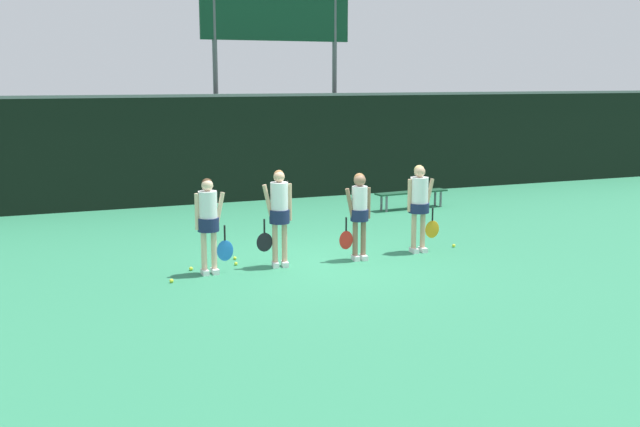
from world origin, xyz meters
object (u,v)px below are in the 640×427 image
object	(u,v)px
bench_courtside	(412,194)
tennis_ball_0	(171,281)
player_3	(419,200)
player_1	(279,210)
tennis_ball_1	(454,246)
tennis_ball_2	(235,258)
player_2	(359,209)
tennis_ball_4	(191,269)
player_0	(209,218)
scoreboard	(276,29)
tennis_ball_3	(236,264)

from	to	relation	value
bench_courtside	tennis_ball_0	bearing A→B (deg)	-151.15
player_3	tennis_ball_0	world-z (taller)	player_3
player_1	player_3	world-z (taller)	player_1
tennis_ball_1	tennis_ball_2	bearing A→B (deg)	171.91
player_3	tennis_ball_1	world-z (taller)	player_3
player_2	tennis_ball_4	bearing A→B (deg)	178.91
player_0	tennis_ball_0	size ratio (longest dim) A/B	24.15
player_1	scoreboard	bearing A→B (deg)	81.38
tennis_ball_3	tennis_ball_4	distance (m)	0.85
tennis_ball_2	player_2	bearing A→B (deg)	-21.50
player_0	player_3	size ratio (longest dim) A/B	0.98
player_0	bench_courtside	bearing A→B (deg)	35.13
player_2	tennis_ball_2	world-z (taller)	player_2
bench_courtside	tennis_ball_2	xyz separation A→B (m)	(-5.83, -3.73, -0.37)
bench_courtside	player_3	world-z (taller)	player_3
bench_courtside	player_0	bearing A→B (deg)	-150.18
tennis_ball_2	player_1	bearing A→B (deg)	-51.14
player_0	tennis_ball_0	xyz separation A→B (m)	(-0.74, -0.34, -0.96)
player_1	tennis_ball_2	bearing A→B (deg)	138.73
scoreboard	player_3	xyz separation A→B (m)	(0.05, -8.53, -3.74)
player_0	player_2	xyz separation A→B (m)	(2.87, -0.03, -0.02)
player_0	player_2	world-z (taller)	player_0
tennis_ball_4	scoreboard	bearing A→B (deg)	61.81
player_0	player_3	xyz separation A→B (m)	(4.23, 0.11, 0.04)
player_3	tennis_ball_4	bearing A→B (deg)	179.78
tennis_ball_2	tennis_ball_3	bearing A→B (deg)	-102.80
bench_courtside	tennis_ball_1	distance (m)	4.59
tennis_ball_0	tennis_ball_2	world-z (taller)	tennis_ball_0
scoreboard	bench_courtside	distance (m)	6.42
player_3	tennis_ball_3	world-z (taller)	player_3
scoreboard	bench_courtside	xyz separation A→B (m)	(2.33, -4.08, -4.38)
bench_courtside	player_2	size ratio (longest dim) A/B	1.27
tennis_ball_4	tennis_ball_0	bearing A→B (deg)	-125.12
tennis_ball_1	player_1	bearing A→B (deg)	-177.70
player_1	tennis_ball_2	distance (m)	1.43
player_3	tennis_ball_1	size ratio (longest dim) A/B	25.23
tennis_ball_0	tennis_ball_4	size ratio (longest dim) A/B	1.01
player_1	tennis_ball_0	bearing A→B (deg)	-159.33
bench_courtside	tennis_ball_2	distance (m)	6.93
player_3	tennis_ball_2	distance (m)	3.76
bench_courtside	player_1	xyz separation A→B (m)	(-5.20, -4.51, 0.65)
tennis_ball_0	tennis_ball_4	world-z (taller)	same
player_0	player_1	distance (m)	1.31
scoreboard	player_2	size ratio (longest dim) A/B	3.64
scoreboard	tennis_ball_0	xyz separation A→B (m)	(-4.93, -8.98, -4.75)
tennis_ball_3	tennis_ball_4	world-z (taller)	tennis_ball_4
bench_courtside	tennis_ball_0	distance (m)	8.77
tennis_ball_1	tennis_ball_2	xyz separation A→B (m)	(-4.43, 0.63, -0.00)
player_3	tennis_ball_4	xyz separation A→B (m)	(-4.50, 0.23, -1.00)
tennis_ball_0	tennis_ball_1	size ratio (longest dim) A/B	1.02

